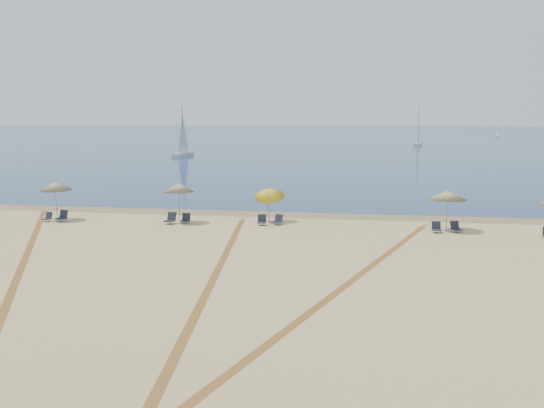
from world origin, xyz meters
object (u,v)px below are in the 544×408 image
at_px(sailboat_2, 183,141).
at_px(chair_2, 48,217).
at_px(chair_7, 278,220).
at_px(chair_5, 186,219).
at_px(chair_8, 437,228).
at_px(umbrella_1, 56,186).
at_px(sailboat_0, 418,134).
at_px(chair_4, 171,219).
at_px(sailboat_1, 497,131).
at_px(umbrella_4, 447,195).
at_px(umbrella_2, 179,187).
at_px(umbrella_3, 269,192).
at_px(chair_9, 456,227).
at_px(chair_6, 262,220).
at_px(chair_3, 62,216).

bearing_deg(sailboat_2, chair_2, -72.83).
xyz_separation_m(chair_2, chair_7, (15.01, 1.24, 0.02)).
relative_size(chair_5, chair_8, 0.99).
height_order(umbrella_1, sailboat_2, sailboat_2).
bearing_deg(sailboat_0, chair_4, -93.77).
bearing_deg(chair_4, sailboat_1, 84.40).
bearing_deg(chair_2, chair_8, 12.84).
distance_m(chair_2, sailboat_0, 112.53).
distance_m(chair_7, chair_8, 9.68).
bearing_deg(umbrella_4, chair_4, -177.53).
distance_m(chair_2, chair_8, 24.64).
distance_m(chair_7, sailboat_0, 108.04).
relative_size(chair_2, sailboat_0, 0.07).
bearing_deg(umbrella_2, umbrella_3, 12.18).
xyz_separation_m(umbrella_3, chair_4, (-6.05, -1.94, -1.57)).
bearing_deg(chair_9, sailboat_2, 99.04).
xyz_separation_m(chair_7, sailboat_2, (-25.92, 61.56, 2.29)).
distance_m(umbrella_3, chair_7, 2.13).
xyz_separation_m(chair_6, chair_9, (11.74, -0.39, -0.00)).
bearing_deg(sailboat_0, chair_2, -97.80).
height_order(sailboat_0, sailboat_2, sailboat_0).
height_order(chair_5, chair_8, chair_5).
distance_m(sailboat_1, sailboat_2, 127.08).
height_order(chair_7, sailboat_0, sailboat_0).
distance_m(chair_2, sailboat_1, 178.29).
bearing_deg(sailboat_1, chair_8, -93.57).
bearing_deg(sailboat_0, sailboat_2, -124.78).
relative_size(chair_2, chair_6, 0.97).
distance_m(umbrella_1, chair_8, 24.46).
relative_size(chair_7, chair_9, 0.99).
xyz_separation_m(umbrella_3, sailboat_2, (-25.17, 60.39, 0.68)).
distance_m(umbrella_1, chair_5, 9.07).
bearing_deg(chair_7, sailboat_0, 100.95).
height_order(chair_6, sailboat_0, sailboat_0).
height_order(chair_2, chair_8, chair_8).
bearing_deg(chair_5, umbrella_2, 138.10).
bearing_deg(umbrella_3, umbrella_1, -173.20).
bearing_deg(chair_4, sailboat_2, 119.05).
relative_size(chair_6, chair_7, 0.89).
xyz_separation_m(umbrella_2, chair_7, (6.43, 0.05, -1.97)).
bearing_deg(sailboat_1, umbrella_1, -101.32).
distance_m(umbrella_2, umbrella_4, 16.73).
distance_m(chair_2, chair_3, 0.93).
bearing_deg(umbrella_1, sailboat_1, 69.93).
bearing_deg(sailboat_2, chair_7, -59.85).
bearing_deg(chair_6, umbrella_3, 74.95).
bearing_deg(chair_9, chair_7, 154.99).
bearing_deg(chair_4, umbrella_4, 14.46).
xyz_separation_m(umbrella_3, sailboat_1, (46.91, 165.05, 0.15)).
xyz_separation_m(chair_7, chair_8, (9.63, -0.97, -0.01)).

